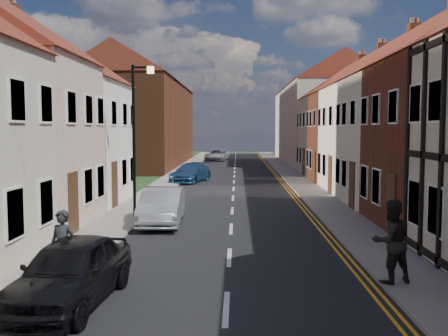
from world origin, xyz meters
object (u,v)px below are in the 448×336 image
object	(u,v)px
car_distant	(217,155)
pedestrian_right	(391,241)
car_mid	(162,206)
pedestrian_left	(62,247)
car_near	(70,271)
lamppost	(136,131)
car_far	(191,173)

from	to	relation	value
car_distant	pedestrian_right	xyz separation A→B (m)	(5.76, -45.55, 0.40)
car_mid	pedestrian_left	distance (m)	7.77
car_distant	pedestrian_left	world-z (taller)	pedestrian_left
car_near	lamppost	bearing A→B (deg)	98.55
car_far	pedestrian_right	bearing A→B (deg)	-57.52
car_near	car_mid	distance (m)	8.68
lamppost	car_far	distance (m)	14.32
car_distant	lamppost	bearing A→B (deg)	-82.36
car_far	pedestrian_right	xyz separation A→B (m)	(6.66, -22.52, 0.43)
lamppost	car_mid	xyz separation A→B (m)	(1.19, -1.14, -2.85)
pedestrian_left	pedestrian_right	size ratio (longest dim) A/B	0.88
pedestrian_right	car_distant	bearing A→B (deg)	-100.27
car_distant	pedestrian_left	bearing A→B (deg)	-81.70
car_near	car_far	size ratio (longest dim) A/B	0.92
car_near	pedestrian_right	world-z (taller)	pedestrian_right
car_mid	pedestrian_left	world-z (taller)	pedestrian_left
lamppost	pedestrian_right	size ratio (longest dim) A/B	3.16
car_mid	lamppost	bearing A→B (deg)	133.95
pedestrian_left	car_distant	bearing A→B (deg)	101.49
car_mid	car_distant	distance (m)	38.18
car_far	pedestrian_left	distance (m)	22.85
car_far	lamppost	bearing A→B (deg)	-77.49
lamppost	pedestrian_left	bearing A→B (deg)	-89.27
car_near	car_far	world-z (taller)	car_near
car_near	car_mid	bearing A→B (deg)	91.17
car_far	car_distant	distance (m)	23.05
car_mid	pedestrian_left	xyz separation A→B (m)	(-1.08, -7.69, 0.27)
lamppost	pedestrian_left	size ratio (longest dim) A/B	3.58
lamppost	pedestrian_right	distance (m)	11.62
pedestrian_left	pedestrian_right	distance (m)	7.41
car_distant	pedestrian_right	bearing A→B (deg)	-72.44
car_near	car_distant	xyz separation A→B (m)	(1.14, 46.84, -0.02)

